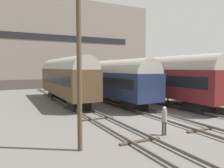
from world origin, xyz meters
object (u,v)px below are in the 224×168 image
Objects in this scene: train_car_brown at (65,77)px; bench at (203,91)px; train_car_navy at (110,78)px; train_car_maroon at (162,77)px; person_worker at (164,118)px; utility_pole at (79,51)px.

bench is at bearing -35.77° from train_car_brown.
train_car_maroon is at bearing -37.10° from train_car_navy.
train_car_maroon is 12.58m from person_worker.
train_car_maroon is 9.18× the size of person_worker.
person_worker is at bearing 0.26° from utility_pole.
utility_pole is at bearing -179.74° from person_worker.
utility_pole reaches higher than train_car_navy.
bench is at bearing 30.49° from person_worker.
train_car_navy is (-4.90, 3.71, -0.22)m from train_car_maroon.
person_worker is 0.19× the size of utility_pole.
bench is 0.78× the size of person_worker.
person_worker is (-7.83, -9.65, -1.98)m from train_car_maroon.
utility_pole is (-5.39, -0.02, 3.90)m from person_worker.
bench is (12.77, -9.20, -1.47)m from train_car_brown.
train_car_maroon is at bearing 50.93° from person_worker.
person_worker is (1.98, -15.56, -1.96)m from train_car_brown.
train_car_maroon reaches higher than train_car_brown.
train_car_brown is at bearing 155.82° from train_car_navy.
train_car_maroon is at bearing 132.02° from bench.
bench is (7.87, -7.00, -1.28)m from train_car_navy.
train_car_navy is at bearing 138.35° from bench.
person_worker is at bearing -102.35° from train_car_navy.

